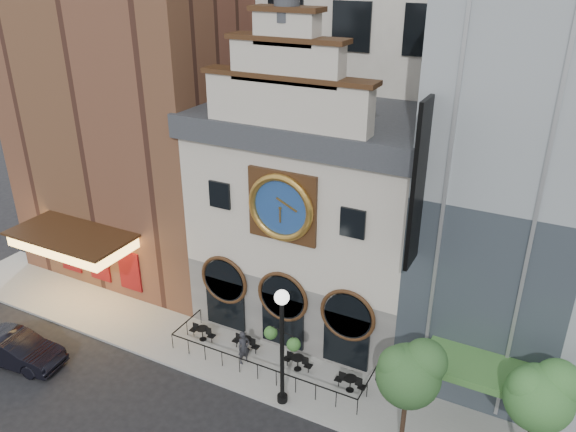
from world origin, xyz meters
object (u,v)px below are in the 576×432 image
at_px(bistro_0, 202,333).
at_px(bistro_2, 298,362).
at_px(car_left, 16,349).
at_px(pedestrian, 244,348).
at_px(bistro_3, 350,383).
at_px(lamppost, 282,335).
at_px(tree_left, 410,371).
at_px(bistro_1, 246,343).
at_px(tree_right, 541,393).

relative_size(bistro_0, bistro_2, 1.00).
xyz_separation_m(car_left, pedestrian, (10.63, 5.32, 0.23)).
bearing_deg(car_left, bistro_3, -77.53).
bearing_deg(lamppost, car_left, -152.72).
bearing_deg(bistro_2, bistro_3, -3.94).
xyz_separation_m(bistro_0, tree_left, (11.95, -1.99, 3.46)).
bearing_deg(tree_left, bistro_1, 166.26).
distance_m(bistro_0, bistro_1, 2.63).
distance_m(lamppost, tree_right, 10.76).
relative_size(bistro_1, pedestrian, 0.84).
height_order(bistro_3, pedestrian, pedestrian).
height_order(lamppost, tree_right, lamppost).
height_order(car_left, lamppost, lamppost).
distance_m(bistro_0, bistro_2, 5.77).
bearing_deg(bistro_0, tree_left, -9.48).
bearing_deg(pedestrian, tree_left, -71.02).
relative_size(bistro_2, pedestrian, 0.84).
bearing_deg(pedestrian, bistro_1, 54.22).
height_order(tree_left, tree_right, tree_right).
distance_m(bistro_1, bistro_3, 6.11).
xyz_separation_m(bistro_3, car_left, (-16.31, -5.89, 0.24)).
bearing_deg(tree_left, car_left, -168.72).
xyz_separation_m(pedestrian, tree_right, (13.77, -0.33, 2.99)).
xyz_separation_m(bistro_2, tree_left, (6.18, -2.20, 3.46)).
bearing_deg(pedestrian, bistro_2, -46.08).
height_order(bistro_0, car_left, car_left).
relative_size(bistro_3, tree_left, 0.29).
distance_m(tree_left, tree_right, 4.98).
height_order(bistro_2, bistro_3, same).
height_order(pedestrian, tree_right, tree_right).
height_order(bistro_2, car_left, car_left).
height_order(lamppost, tree_left, lamppost).
xyz_separation_m(bistro_1, bistro_3, (6.10, -0.29, 0.00)).
bearing_deg(bistro_1, bistro_3, -2.72).
distance_m(bistro_3, tree_left, 5.14).
bearing_deg(bistro_2, bistro_0, -178.00).
relative_size(bistro_0, bistro_3, 1.00).
bearing_deg(bistro_3, pedestrian, -174.25).
bearing_deg(pedestrian, bistro_3, -56.21).
height_order(bistro_1, car_left, car_left).
distance_m(pedestrian, lamppost, 4.51).
height_order(bistro_0, tree_right, tree_right).
xyz_separation_m(lamppost, tree_right, (10.68, 1.25, 0.11)).
height_order(bistro_3, car_left, car_left).
xyz_separation_m(bistro_2, lamppost, (0.36, -2.36, 3.36)).
bearing_deg(bistro_1, lamppost, -34.84).
relative_size(bistro_0, car_left, 0.30).
distance_m(bistro_2, bistro_3, 2.96).
relative_size(bistro_1, car_left, 0.30).
relative_size(bistro_1, bistro_3, 1.00).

